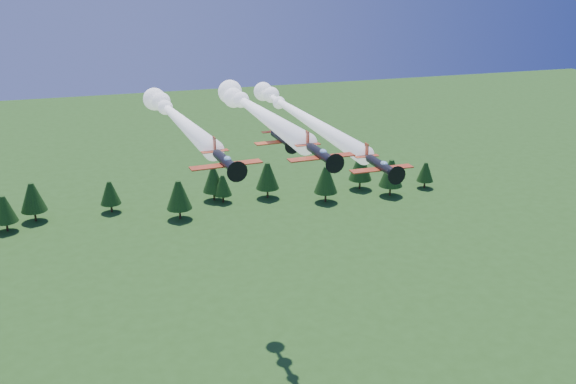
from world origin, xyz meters
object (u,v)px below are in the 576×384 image
object	(u,v)px
plane_left	(176,116)
plane_right	(297,113)
plane_slot	(282,138)
plane_lead	(254,109)

from	to	relation	value
plane_left	plane_right	world-z (taller)	plane_left
plane_right	plane_left	bearing A→B (deg)	-159.55
plane_left	plane_slot	size ratio (longest dim) A/B	5.53
plane_lead	plane_right	bearing A→B (deg)	52.68
plane_right	plane_slot	size ratio (longest dim) A/B	7.27
plane_right	plane_slot	distance (m)	28.12
plane_right	plane_slot	xyz separation A→B (m)	(-10.52, -25.91, 2.95)
plane_lead	plane_slot	world-z (taller)	plane_lead
plane_left	plane_right	size ratio (longest dim) A/B	0.76
plane_left	plane_slot	xyz separation A→B (m)	(10.94, -17.33, 0.19)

